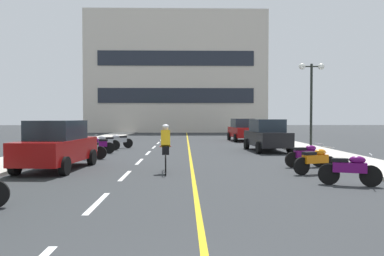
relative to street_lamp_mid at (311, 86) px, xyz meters
name	(u,v)px	position (x,y,z in m)	size (l,w,h in m)	color
ground_plane	(185,148)	(-7.24, 1.94, -3.73)	(140.00, 140.00, 0.00)	#2D3033
curb_left	(82,144)	(-14.44, 4.94, -3.67)	(2.40, 72.00, 0.12)	#B7B2A8
curb_right	(287,144)	(-0.04, 4.94, -3.67)	(2.40, 72.00, 0.12)	#B7B2A8
lane_dash_1	(97,203)	(-9.24, -13.06, -3.72)	(0.14, 2.20, 0.01)	silver
lane_dash_2	(125,176)	(-9.24, -9.06, -3.72)	(0.14, 2.20, 0.01)	silver
lane_dash_3	(139,162)	(-9.24, -5.06, -3.72)	(0.14, 2.20, 0.01)	silver
lane_dash_4	(148,153)	(-9.24, -1.06, -3.72)	(0.14, 2.20, 0.01)	silver
lane_dash_5	(154,147)	(-9.24, 2.94, -3.72)	(0.14, 2.20, 0.01)	silver
lane_dash_6	(158,143)	(-9.24, 6.94, -3.72)	(0.14, 2.20, 0.01)	silver
lane_dash_7	(161,140)	(-9.24, 10.94, -3.72)	(0.14, 2.20, 0.01)	silver
lane_dash_8	(164,137)	(-9.24, 14.94, -3.72)	(0.14, 2.20, 0.01)	silver
lane_dash_9	(166,135)	(-9.24, 18.94, -3.72)	(0.14, 2.20, 0.01)	silver
lane_dash_10	(168,134)	(-9.24, 22.94, -3.72)	(0.14, 2.20, 0.01)	silver
lane_dash_11	(169,132)	(-9.24, 26.94, -3.72)	(0.14, 2.20, 0.01)	silver
centre_line_yellow	(188,145)	(-6.99, 4.94, -3.72)	(0.12, 66.00, 0.01)	gold
office_building	(177,75)	(-8.32, 30.80, 4.02)	(23.16, 9.85, 15.48)	beige
street_lamp_mid	(311,86)	(0.00, 0.00, 0.00)	(1.46, 0.36, 4.90)	black
parked_car_near	(57,145)	(-11.97, -7.55, -2.81)	(2.18, 4.32, 1.82)	black
parked_car_mid	(267,135)	(-2.56, -0.09, -2.81)	(2.16, 4.31, 1.82)	black
parked_car_far	(242,130)	(-2.52, 9.32, -2.81)	(2.14, 4.30, 1.82)	black
motorcycle_2	(350,169)	(-2.59, -11.04, -3.25)	(1.63, 0.81, 0.92)	black
motorcycle_3	(316,160)	(-2.80, -8.84, -3.25)	(1.64, 0.79, 0.92)	black
motorcycle_4	(306,155)	(-2.55, -7.07, -3.25)	(1.69, 0.60, 0.92)	black
motorcycle_5	(88,149)	(-11.71, -4.12, -3.25)	(1.70, 0.60, 0.92)	black
motorcycle_6	(98,145)	(-11.83, -1.43, -3.25)	(1.70, 0.60, 0.92)	black
motorcycle_7	(105,142)	(-11.91, 0.68, -3.25)	(1.70, 0.60, 0.92)	black
motorcycle_8	(119,141)	(-11.35, 2.09, -3.25)	(1.64, 0.78, 0.92)	black
cyclist_rider	(166,147)	(-7.93, -8.40, -2.84)	(0.42, 1.77, 1.71)	black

